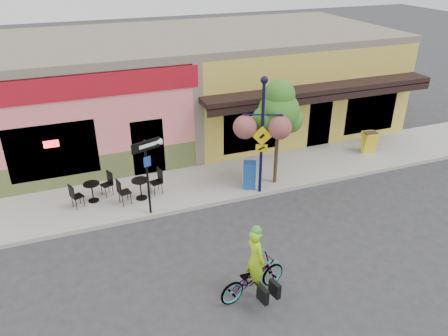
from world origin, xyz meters
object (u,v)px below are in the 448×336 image
at_px(bicycle, 253,278).
at_px(newspaper_box_grey, 251,171).
at_px(lamp_post, 262,137).
at_px(building, 192,83).
at_px(street_tree, 277,133).
at_px(cyclist_rider, 255,267).
at_px(one_way_sign, 148,178).
at_px(newspaper_box_blue, 249,175).

height_order(bicycle, newspaper_box_grey, newspaper_box_grey).
bearing_deg(lamp_post, building, 115.82).
height_order(lamp_post, street_tree, lamp_post).
distance_m(cyclist_rider, street_tree, 5.86).
relative_size(building, one_way_sign, 7.06).
relative_size(lamp_post, newspaper_box_grey, 4.19).
distance_m(building, newspaper_box_blue, 6.65).
bearing_deg(building, lamp_post, -87.29).
distance_m(bicycle, newspaper_box_grey, 5.52).
bearing_deg(building, cyclist_rider, -99.57).
bearing_deg(newspaper_box_blue, building, 115.51).
bearing_deg(bicycle, street_tree, -44.39).
height_order(cyclist_rider, lamp_post, lamp_post).
distance_m(bicycle, lamp_post, 5.27).
xyz_separation_m(bicycle, one_way_sign, (-1.64, 4.42, 0.94)).
relative_size(one_way_sign, newspaper_box_grey, 2.60).
distance_m(newspaper_box_blue, newspaper_box_grey, 0.29).
bearing_deg(street_tree, cyclist_rider, -122.02).
bearing_deg(street_tree, bicycle, -122.45).
height_order(newspaper_box_blue, newspaper_box_grey, newspaper_box_blue).
bearing_deg(street_tree, newspaper_box_blue, -178.05).
height_order(newspaper_box_grey, street_tree, street_tree).
bearing_deg(lamp_post, street_tree, 51.02).
xyz_separation_m(bicycle, cyclist_rider, (0.05, 0.00, 0.35)).
distance_m(cyclist_rider, one_way_sign, 4.77).
xyz_separation_m(building, lamp_post, (0.32, -6.85, -0.02)).
relative_size(bicycle, newspaper_box_blue, 1.91).
relative_size(building, street_tree, 4.69).
relative_size(one_way_sign, street_tree, 0.66).
relative_size(newspaper_box_blue, street_tree, 0.26).
relative_size(cyclist_rider, street_tree, 0.44).
xyz_separation_m(newspaper_box_grey, street_tree, (0.89, -0.21, 1.44)).
bearing_deg(street_tree, building, 100.03).
xyz_separation_m(building, newspaper_box_blue, (0.09, -6.46, -1.60)).
bearing_deg(cyclist_rider, street_tree, -43.97).
bearing_deg(newspaper_box_grey, bicycle, -132.43).
xyz_separation_m(lamp_post, newspaper_box_grey, (-0.08, 0.64, -1.58)).
bearing_deg(building, newspaper_box_blue, -89.18).
height_order(bicycle, lamp_post, lamp_post).
relative_size(cyclist_rider, newspaper_box_blue, 1.70).
bearing_deg(cyclist_rider, lamp_post, -38.64).
bearing_deg(lamp_post, newspaper_box_blue, 143.51).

